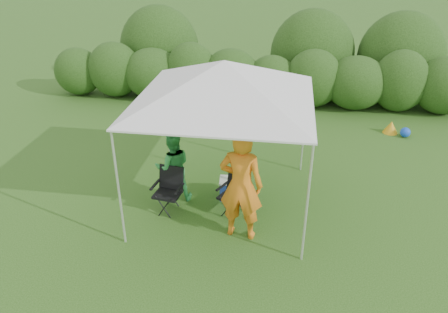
# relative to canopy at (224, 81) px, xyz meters

# --- Properties ---
(ground) EXTENTS (70.00, 70.00, 0.00)m
(ground) POSITION_rel_canopy_xyz_m (0.00, -0.50, -2.46)
(ground) COLOR #36631F
(hedge) EXTENTS (12.62, 1.53, 1.80)m
(hedge) POSITION_rel_canopy_xyz_m (0.15, 5.50, -1.64)
(hedge) COLOR #2A5019
(hedge) RESTS_ON ground
(canopy) EXTENTS (3.10, 3.10, 2.83)m
(canopy) POSITION_rel_canopy_xyz_m (0.00, 0.00, 0.00)
(canopy) COLOR silver
(canopy) RESTS_ON ground
(chair_right) EXTENTS (0.62, 0.60, 0.81)m
(chair_right) POSITION_rel_canopy_xyz_m (0.24, -0.31, -2.00)
(chair_right) COLOR black
(chair_right) RESTS_ON ground
(chair_left) EXTENTS (0.59, 0.55, 0.86)m
(chair_left) POSITION_rel_canopy_xyz_m (-0.99, -0.41, -1.97)
(chair_left) COLOR black
(chair_left) RESTS_ON ground
(man) EXTENTS (0.79, 0.56, 2.02)m
(man) POSITION_rel_canopy_xyz_m (0.43, -1.00, -1.45)
(man) COLOR orange
(man) RESTS_ON ground
(woman) EXTENTS (0.83, 0.73, 1.43)m
(woman) POSITION_rel_canopy_xyz_m (-0.99, -0.05, -1.75)
(woman) COLOR green
(woman) RESTS_ON ground
(cooler) EXTENTS (0.53, 0.40, 0.42)m
(cooler) POSITION_rel_canopy_xyz_m (0.14, 0.15, -2.25)
(cooler) COLOR navy
(cooler) RESTS_ON ground
(bottle) EXTENTS (0.06, 0.06, 0.23)m
(bottle) POSITION_rel_canopy_xyz_m (0.20, 0.11, -1.93)
(bottle) COLOR #592D0C
(bottle) RESTS_ON cooler
(lawn_toy) EXTENTS (0.64, 0.54, 0.32)m
(lawn_toy) POSITION_rel_canopy_xyz_m (3.93, 3.79, -2.31)
(lawn_toy) COLOR gold
(lawn_toy) RESTS_ON ground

